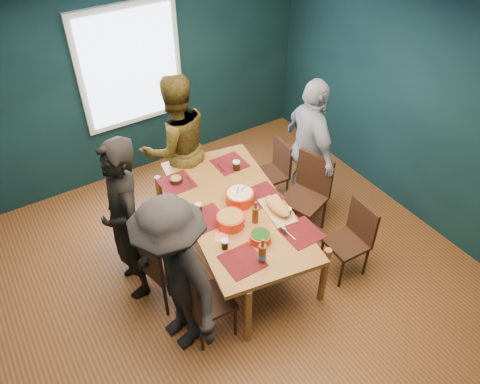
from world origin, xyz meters
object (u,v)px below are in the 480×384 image
object	(u,v)px
chair_right_near	(354,235)
person_back	(177,147)
person_right	(310,149)
bowl_dumpling	(240,197)
bowl_salad	(230,220)
person_far_left	(126,222)
chair_left_far	(128,224)
chair_right_far	(275,168)
bowl_herbs	(260,237)
dining_table	(235,212)
chair_left_mid	(158,260)
person_near_left	(174,278)
cutting_board	(277,207)
chair_left_near	(201,298)
chair_right_mid	(309,189)

from	to	relation	value
chair_right_near	person_back	distance (m)	2.29
person_right	bowl_dumpling	size ratio (longest dim) A/B	5.82
bowl_salad	person_far_left	bearing A→B (deg)	153.31
bowl_salad	chair_left_far	bearing A→B (deg)	132.15
chair_right_far	bowl_herbs	size ratio (longest dim) A/B	4.06
dining_table	chair_left_mid	size ratio (longest dim) A/B	2.20
person_back	dining_table	bearing A→B (deg)	96.52
person_back	bowl_dumpling	bearing A→B (deg)	100.86
person_back	person_near_left	world-z (taller)	person_back
dining_table	chair_left_far	bearing A→B (deg)	155.16
chair_left_far	cutting_board	bearing A→B (deg)	-34.65
bowl_herbs	cutting_board	bearing A→B (deg)	33.22
person_right	chair_left_mid	bearing A→B (deg)	111.47
bowl_dumpling	chair_left_far	bearing A→B (deg)	149.27
chair_right_near	person_near_left	xyz separation A→B (m)	(-2.00, 0.21, 0.35)
chair_left_mid	chair_right_far	world-z (taller)	chair_left_mid
person_near_left	bowl_herbs	size ratio (longest dim) A/B	8.16
chair_right_far	person_back	bearing A→B (deg)	158.29
chair_left_near	person_near_left	distance (m)	0.40
bowl_salad	person_right	bearing A→B (deg)	19.87
person_near_left	chair_right_mid	bearing A→B (deg)	97.65
person_back	bowl_herbs	distance (m)	1.73
chair_left_far	person_back	size ratio (longest dim) A/B	0.47
chair_right_far	person_right	bearing A→B (deg)	-47.66
chair_left_far	chair_left_near	distance (m)	1.36
dining_table	chair_right_far	xyz separation A→B (m)	(1.00, 0.64, -0.22)
person_near_left	dining_table	bearing A→B (deg)	111.69
chair_left_far	person_near_left	distance (m)	1.31
chair_right_near	bowl_dumpling	size ratio (longest dim) A/B	2.90
bowl_dumpling	bowl_salad	bearing A→B (deg)	-137.08
chair_left_near	person_far_left	size ratio (longest dim) A/B	0.50
bowl_salad	cutting_board	size ratio (longest dim) A/B	0.49
chair_right_near	bowl_herbs	size ratio (longest dim) A/B	4.17
chair_right_near	bowl_dumpling	distance (m)	1.29
person_right	bowl_dumpling	xyz separation A→B (m)	(-1.17, -0.27, -0.02)
person_back	cutting_board	distance (m)	1.54
chair_left_near	person_near_left	bearing A→B (deg)	161.44
bowl_dumpling	bowl_herbs	world-z (taller)	bowl_dumpling
person_far_left	chair_right_far	bearing A→B (deg)	104.91
chair_left_mid	person_right	bearing A→B (deg)	-2.90
dining_table	cutting_board	distance (m)	0.47
chair_left_mid	person_far_left	xyz separation A→B (m)	(-0.15, 0.33, 0.33)
chair_right_mid	person_back	world-z (taller)	person_back
chair_right_mid	person_near_left	bearing A→B (deg)	176.75
chair_left_near	chair_right_far	world-z (taller)	chair_left_near
chair_right_near	bowl_herbs	world-z (taller)	bowl_herbs
chair_left_far	person_near_left	world-z (taller)	person_near_left
dining_table	bowl_dumpling	world-z (taller)	bowl_dumpling
chair_left_far	person_right	world-z (taller)	person_right
dining_table	chair_right_near	xyz separation A→B (m)	(1.00, -0.80, -0.21)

